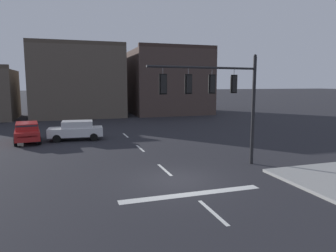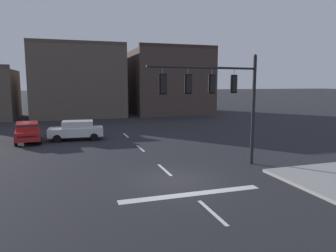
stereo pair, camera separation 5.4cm
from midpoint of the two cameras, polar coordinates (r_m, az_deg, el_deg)
name	(u,v)px [view 1 (the left image)]	position (r m, az deg, el deg)	size (l,w,h in m)	color
ground_plane	(177,180)	(15.60, 1.49, -9.91)	(400.00, 400.00, 0.00)	#232328
stop_bar_paint	(192,194)	(13.83, 4.32, -12.28)	(6.40, 0.50, 0.01)	silver
lane_centreline	(165,170)	(17.41, -0.72, -7.99)	(0.16, 26.40, 0.01)	silver
signal_mast_near_side	(220,91)	(17.32, 9.33, 6.25)	(6.67, 0.98, 6.38)	black
car_lot_nearside	(27,132)	(27.62, -24.37, -0.96)	(2.30, 4.60, 1.61)	#A81E1E
car_lot_middle	(76,130)	(27.27, -16.47, -0.68)	(4.55, 2.15, 1.61)	silver
building_row	(108,84)	(48.06, -11.01, 7.56)	(35.03, 12.53, 10.11)	brown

